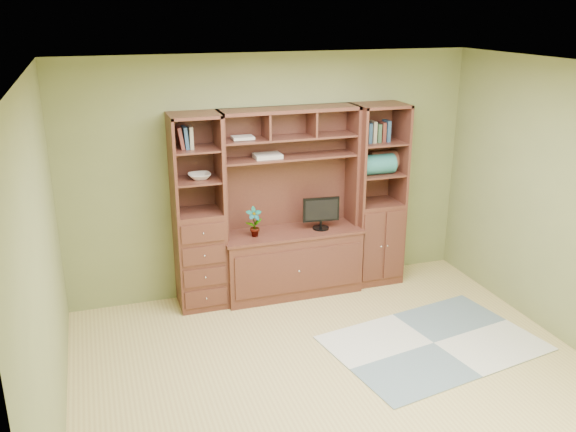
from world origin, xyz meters
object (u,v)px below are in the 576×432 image
object	(u,v)px
left_tower	(198,213)
monitor	(321,207)
center_hutch	(292,205)
right_tower	(377,195)

from	to	relation	value
left_tower	monitor	bearing A→B (deg)	-3.24
center_hutch	right_tower	distance (m)	1.03
center_hutch	right_tower	bearing A→B (deg)	2.23
left_tower	right_tower	xyz separation A→B (m)	(2.02, 0.00, 0.00)
left_tower	monitor	size ratio (longest dim) A/B	4.16
center_hutch	monitor	bearing A→B (deg)	-6.17
center_hutch	right_tower	size ratio (longest dim) A/B	1.00
center_hutch	left_tower	bearing A→B (deg)	177.71
left_tower	right_tower	distance (m)	2.02
right_tower	monitor	bearing A→B (deg)	-173.89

